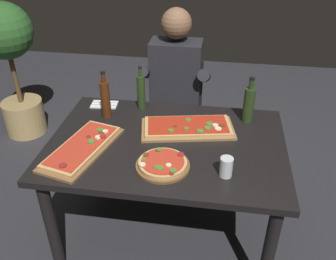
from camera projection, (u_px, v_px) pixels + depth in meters
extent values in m
plane|color=#2D2D33|center=(167.00, 228.00, 2.56)|extent=(6.40, 6.40, 0.00)
cube|color=black|center=(167.00, 144.00, 2.18)|extent=(1.40, 0.96, 0.04)
cylinder|color=black|center=(51.00, 226.00, 2.12)|extent=(0.07, 0.07, 0.70)
cylinder|color=black|center=(269.00, 252.00, 1.96)|extent=(0.07, 0.07, 0.70)
cylinder|color=black|center=(95.00, 148.00, 2.79)|extent=(0.07, 0.07, 0.70)
cylinder|color=black|center=(260.00, 163.00, 2.63)|extent=(0.07, 0.07, 0.70)
cube|color=olive|center=(188.00, 129.00, 2.27)|extent=(0.61, 0.37, 0.02)
cube|color=tan|center=(188.00, 127.00, 2.26)|extent=(0.57, 0.34, 0.02)
cube|color=#B72D19|center=(188.00, 125.00, 2.26)|extent=(0.52, 0.30, 0.01)
cylinder|color=#4C7F2D|center=(186.00, 128.00, 2.21)|extent=(0.03, 0.03, 0.01)
cylinder|color=#4C7F2D|center=(188.00, 120.00, 2.30)|extent=(0.04, 0.04, 0.01)
cylinder|color=beige|center=(218.00, 128.00, 2.21)|extent=(0.04, 0.04, 0.01)
cylinder|color=#4C7F2D|center=(208.00, 128.00, 2.22)|extent=(0.04, 0.04, 0.01)
cylinder|color=brown|center=(222.00, 125.00, 2.24)|extent=(0.03, 0.03, 0.01)
cylinder|color=beige|center=(215.00, 125.00, 2.24)|extent=(0.04, 0.04, 0.01)
cylinder|color=#4C7F2D|center=(210.00, 124.00, 2.26)|extent=(0.04, 0.04, 0.00)
cylinder|color=brown|center=(175.00, 126.00, 2.23)|extent=(0.03, 0.03, 0.00)
cylinder|color=#4C7F2D|center=(200.00, 131.00, 2.18)|extent=(0.04, 0.04, 0.01)
cylinder|color=#4C7F2D|center=(171.00, 130.00, 2.19)|extent=(0.04, 0.04, 0.01)
cube|color=brown|center=(82.00, 149.00, 2.09)|extent=(0.37, 0.59, 0.02)
cube|color=tan|center=(82.00, 147.00, 2.08)|extent=(0.33, 0.55, 0.02)
cube|color=red|center=(82.00, 145.00, 2.07)|extent=(0.30, 0.50, 0.01)
cylinder|color=#4C7F2D|center=(91.00, 142.00, 2.09)|extent=(0.04, 0.04, 0.01)
cylinder|color=#4C7F2D|center=(91.00, 140.00, 2.10)|extent=(0.03, 0.03, 0.01)
cylinder|color=#4C7F2D|center=(100.00, 129.00, 2.20)|extent=(0.04, 0.04, 0.01)
cylinder|color=maroon|center=(63.00, 165.00, 1.90)|extent=(0.04, 0.04, 0.01)
cylinder|color=beige|center=(105.00, 131.00, 2.18)|extent=(0.03, 0.03, 0.01)
cylinder|color=maroon|center=(103.00, 137.00, 2.13)|extent=(0.04, 0.04, 0.01)
cylinder|color=maroon|center=(88.00, 137.00, 2.13)|extent=(0.03, 0.03, 0.00)
cylinder|color=brown|center=(102.00, 132.00, 2.18)|extent=(0.04, 0.04, 0.00)
cylinder|color=beige|center=(98.00, 137.00, 2.13)|extent=(0.04, 0.04, 0.01)
cylinder|color=brown|center=(163.00, 166.00, 1.96)|extent=(0.29, 0.29, 0.02)
cylinder|color=tan|center=(163.00, 163.00, 1.95)|extent=(0.26, 0.26, 0.02)
cylinder|color=red|center=(163.00, 161.00, 1.94)|extent=(0.23, 0.23, 0.01)
cylinder|color=maroon|center=(172.00, 173.00, 1.85)|extent=(0.03, 0.03, 0.00)
cylinder|color=brown|center=(146.00, 155.00, 1.98)|extent=(0.03, 0.03, 0.01)
cylinder|color=maroon|center=(181.00, 154.00, 1.98)|extent=(0.04, 0.04, 0.00)
cylinder|color=#4C7F2D|center=(156.00, 167.00, 1.89)|extent=(0.03, 0.03, 0.01)
cylinder|color=beige|center=(169.00, 165.00, 1.90)|extent=(0.03, 0.03, 0.01)
cylinder|color=#4C7F2D|center=(173.00, 170.00, 1.87)|extent=(0.04, 0.04, 0.01)
cylinder|color=#4C7F2D|center=(144.00, 160.00, 1.95)|extent=(0.03, 0.03, 0.00)
cylinder|color=beige|center=(142.00, 165.00, 1.91)|extent=(0.03, 0.03, 0.01)
cylinder|color=#4C7F2D|center=(160.00, 149.00, 2.02)|extent=(0.03, 0.03, 0.01)
cylinder|color=#4C7F2D|center=(160.00, 168.00, 1.88)|extent=(0.04, 0.04, 0.00)
cylinder|color=brown|center=(158.00, 150.00, 2.02)|extent=(0.03, 0.03, 0.00)
cylinder|color=#233819|center=(141.00, 92.00, 2.46)|extent=(0.06, 0.06, 0.23)
cylinder|color=#233819|center=(140.00, 72.00, 2.39)|extent=(0.02, 0.02, 0.06)
cylinder|color=black|center=(140.00, 67.00, 2.37)|extent=(0.02, 0.02, 0.01)
cylinder|color=#47230F|center=(105.00, 100.00, 2.35)|extent=(0.06, 0.06, 0.25)
cylinder|color=#47230F|center=(103.00, 78.00, 2.27)|extent=(0.03, 0.03, 0.06)
cylinder|color=black|center=(103.00, 73.00, 2.25)|extent=(0.03, 0.03, 0.01)
cylinder|color=#233819|center=(249.00, 105.00, 2.31)|extent=(0.07, 0.07, 0.23)
cylinder|color=#233819|center=(252.00, 84.00, 2.24)|extent=(0.03, 0.03, 0.06)
cylinder|color=black|center=(252.00, 78.00, 2.21)|extent=(0.03, 0.03, 0.01)
cylinder|color=silver|center=(226.00, 167.00, 1.87)|extent=(0.07, 0.07, 0.11)
cube|color=white|center=(104.00, 104.00, 2.55)|extent=(0.19, 0.12, 0.01)
cube|color=silver|center=(104.00, 105.00, 2.53)|extent=(0.17, 0.02, 0.00)
cube|color=silver|center=(105.00, 103.00, 2.57)|extent=(0.17, 0.03, 0.00)
cube|color=black|center=(175.00, 120.00, 2.99)|extent=(0.44, 0.44, 0.04)
cube|color=black|center=(179.00, 84.00, 3.04)|extent=(0.40, 0.04, 0.42)
cylinder|color=black|center=(149.00, 153.00, 2.98)|extent=(0.04, 0.04, 0.41)
cylinder|color=black|center=(195.00, 157.00, 2.93)|extent=(0.04, 0.04, 0.41)
cylinder|color=black|center=(157.00, 129.00, 3.30)|extent=(0.04, 0.04, 0.41)
cylinder|color=black|center=(199.00, 132.00, 3.25)|extent=(0.04, 0.04, 0.41)
cylinder|color=#23232D|center=(160.00, 151.00, 2.96)|extent=(0.11, 0.11, 0.45)
cylinder|color=#23232D|center=(184.00, 154.00, 2.94)|extent=(0.11, 0.11, 0.45)
cube|color=#23232D|center=(174.00, 117.00, 2.87)|extent=(0.34, 0.40, 0.12)
cube|color=#232328|center=(176.00, 75.00, 2.78)|extent=(0.38, 0.22, 0.52)
sphere|color=brown|center=(176.00, 23.00, 2.57)|extent=(0.22, 0.22, 0.22)
cylinder|color=#232328|center=(146.00, 72.00, 2.75)|extent=(0.09, 0.31, 0.21)
cylinder|color=#232328|center=(204.00, 76.00, 2.69)|extent=(0.09, 0.31, 0.21)
cylinder|color=tan|center=(25.00, 117.00, 3.56)|extent=(0.38, 0.38, 0.33)
cylinder|color=brown|center=(15.00, 78.00, 3.34)|extent=(0.04, 0.04, 0.49)
sphere|color=#285623|center=(4.00, 31.00, 3.11)|extent=(0.49, 0.49, 0.49)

